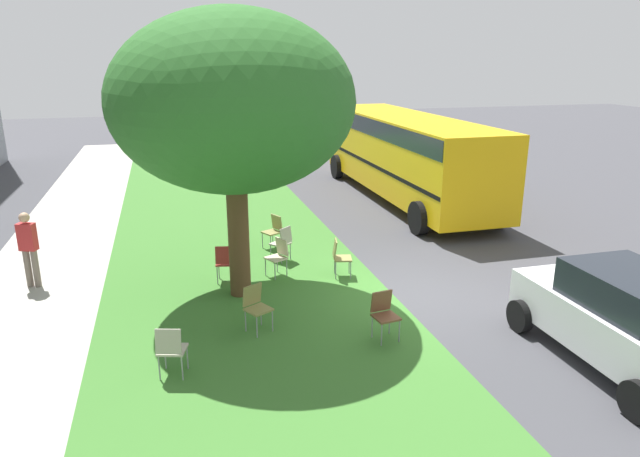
{
  "coord_description": "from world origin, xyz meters",
  "views": [
    {
      "loc": [
        -10.37,
        4.66,
        4.91
      ],
      "look_at": [
        1.01,
        1.57,
        1.31
      ],
      "focal_mm": 32.17,
      "sensor_mm": 36.0,
      "label": 1
    }
  ],
  "objects_px": {
    "chair_7": "(283,241)",
    "pedestrian_1": "(29,247)",
    "chair_1": "(278,254)",
    "chair_3": "(171,348)",
    "chair_5": "(340,255)",
    "chair_4": "(256,304)",
    "parked_car": "(622,317)",
    "chair_2": "(274,229)",
    "chair_6": "(225,261)",
    "street_tree": "(233,103)",
    "chair_0": "(384,312)",
    "school_bus": "(405,149)"
  },
  "relations": [
    {
      "from": "chair_0",
      "to": "pedestrian_1",
      "type": "bearing_deg",
      "value": 56.97
    },
    {
      "from": "street_tree",
      "to": "chair_3",
      "type": "height_order",
      "value": "street_tree"
    },
    {
      "from": "chair_7",
      "to": "chair_3",
      "type": "bearing_deg",
      "value": 149.92
    },
    {
      "from": "chair_6",
      "to": "chair_7",
      "type": "distance_m",
      "value": 1.83
    },
    {
      "from": "street_tree",
      "to": "chair_5",
      "type": "bearing_deg",
      "value": -80.31
    },
    {
      "from": "chair_3",
      "to": "chair_5",
      "type": "relative_size",
      "value": 1.0
    },
    {
      "from": "parked_car",
      "to": "pedestrian_1",
      "type": "xyz_separation_m",
      "value": [
        6.1,
        9.94,
        0.09
      ]
    },
    {
      "from": "chair_2",
      "to": "chair_5",
      "type": "distance_m",
      "value": 2.63
    },
    {
      "from": "chair_1",
      "to": "chair_4",
      "type": "bearing_deg",
      "value": 160.3
    },
    {
      "from": "parked_car",
      "to": "chair_3",
      "type": "bearing_deg",
      "value": 78.11
    },
    {
      "from": "parked_car",
      "to": "pedestrian_1",
      "type": "height_order",
      "value": "pedestrian_1"
    },
    {
      "from": "chair_1",
      "to": "school_bus",
      "type": "relative_size",
      "value": 0.08
    },
    {
      "from": "chair_2",
      "to": "pedestrian_1",
      "type": "bearing_deg",
      "value": 102.25
    },
    {
      "from": "chair_1",
      "to": "chair_4",
      "type": "relative_size",
      "value": 1.0
    },
    {
      "from": "street_tree",
      "to": "chair_4",
      "type": "xyz_separation_m",
      "value": [
        -1.77,
        -0.06,
        -3.49
      ]
    },
    {
      "from": "chair_4",
      "to": "school_bus",
      "type": "bearing_deg",
      "value": -37.42
    },
    {
      "from": "chair_4",
      "to": "chair_5",
      "type": "relative_size",
      "value": 1.0
    },
    {
      "from": "chair_4",
      "to": "street_tree",
      "type": "bearing_deg",
      "value": 1.82
    },
    {
      "from": "chair_4",
      "to": "chair_7",
      "type": "bearing_deg",
      "value": -19.12
    },
    {
      "from": "chair_1",
      "to": "school_bus",
      "type": "xyz_separation_m",
      "value": [
        6.07,
        -5.7,
        1.24
      ]
    },
    {
      "from": "chair_1",
      "to": "chair_6",
      "type": "height_order",
      "value": "same"
    },
    {
      "from": "chair_3",
      "to": "pedestrian_1",
      "type": "xyz_separation_m",
      "value": [
        4.61,
        2.86,
        0.41
      ]
    },
    {
      "from": "chair_4",
      "to": "parked_car",
      "type": "xyz_separation_m",
      "value": [
        -2.74,
        -5.54,
        0.32
      ]
    },
    {
      "from": "chair_0",
      "to": "chair_3",
      "type": "bearing_deg",
      "value": 95.41
    },
    {
      "from": "chair_7",
      "to": "pedestrian_1",
      "type": "height_order",
      "value": "pedestrian_1"
    },
    {
      "from": "chair_1",
      "to": "pedestrian_1",
      "type": "height_order",
      "value": "pedestrian_1"
    },
    {
      "from": "chair_2",
      "to": "chair_7",
      "type": "relative_size",
      "value": 1.0
    },
    {
      "from": "chair_3",
      "to": "chair_6",
      "type": "height_order",
      "value": "same"
    },
    {
      "from": "chair_4",
      "to": "chair_6",
      "type": "xyz_separation_m",
      "value": [
        2.49,
        0.29,
        0.0
      ]
    },
    {
      "from": "chair_0",
      "to": "pedestrian_1",
      "type": "relative_size",
      "value": 0.52
    },
    {
      "from": "chair_3",
      "to": "chair_6",
      "type": "relative_size",
      "value": 1.0
    },
    {
      "from": "chair_3",
      "to": "chair_7",
      "type": "height_order",
      "value": "same"
    },
    {
      "from": "chair_4",
      "to": "pedestrian_1",
      "type": "height_order",
      "value": "pedestrian_1"
    },
    {
      "from": "chair_6",
      "to": "chair_7",
      "type": "height_order",
      "value": "same"
    },
    {
      "from": "chair_1",
      "to": "pedestrian_1",
      "type": "relative_size",
      "value": 0.52
    },
    {
      "from": "school_bus",
      "to": "chair_0",
      "type": "bearing_deg",
      "value": 154.91
    },
    {
      "from": "chair_0",
      "to": "chair_1",
      "type": "bearing_deg",
      "value": 19.24
    },
    {
      "from": "chair_0",
      "to": "school_bus",
      "type": "xyz_separation_m",
      "value": [
        9.57,
        -4.48,
        1.24
      ]
    },
    {
      "from": "chair_4",
      "to": "parked_car",
      "type": "bearing_deg",
      "value": -116.33
    },
    {
      "from": "chair_3",
      "to": "chair_4",
      "type": "distance_m",
      "value": 1.99
    },
    {
      "from": "chair_1",
      "to": "chair_3",
      "type": "height_order",
      "value": "same"
    },
    {
      "from": "chair_0",
      "to": "chair_6",
      "type": "relative_size",
      "value": 1.0
    },
    {
      "from": "chair_7",
      "to": "chair_0",
      "type": "bearing_deg",
      "value": -168.06
    },
    {
      "from": "chair_7",
      "to": "pedestrian_1",
      "type": "xyz_separation_m",
      "value": [
        -0.16,
        5.62,
        0.41
      ]
    },
    {
      "from": "street_tree",
      "to": "chair_7",
      "type": "height_order",
      "value": "street_tree"
    },
    {
      "from": "street_tree",
      "to": "chair_3",
      "type": "relative_size",
      "value": 6.59
    },
    {
      "from": "chair_0",
      "to": "pedestrian_1",
      "type": "height_order",
      "value": "pedestrian_1"
    },
    {
      "from": "parked_car",
      "to": "school_bus",
      "type": "xyz_separation_m",
      "value": [
        11.41,
        -1.1,
        0.92
      ]
    },
    {
      "from": "chair_2",
      "to": "parked_car",
      "type": "bearing_deg",
      "value": -149.33
    },
    {
      "from": "chair_5",
      "to": "chair_7",
      "type": "height_order",
      "value": "same"
    }
  ]
}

